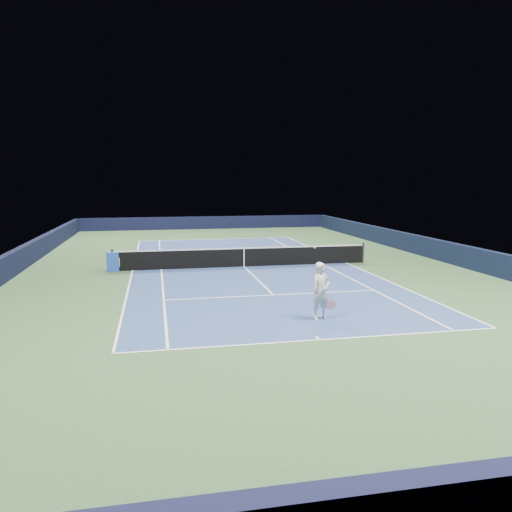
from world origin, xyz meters
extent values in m
plane|color=#31502B|center=(0.00, 0.00, 0.00)|extent=(40.00, 40.00, 0.00)
cube|color=black|center=(0.00, 19.82, 0.55)|extent=(22.00, 0.35, 1.10)
cube|color=#101832|center=(10.82, 0.00, 0.55)|extent=(0.35, 40.00, 1.10)
cube|color=black|center=(-10.82, 0.00, 0.55)|extent=(0.35, 40.00, 1.10)
cube|color=navy|center=(0.00, 0.00, 0.00)|extent=(10.97, 23.77, 0.01)
cube|color=white|center=(0.00, 11.88, 0.01)|extent=(10.97, 0.08, 0.00)
cube|color=white|center=(0.00, -11.88, 0.01)|extent=(10.97, 0.08, 0.00)
cube|color=white|center=(5.49, 0.00, 0.01)|extent=(0.08, 23.77, 0.00)
cube|color=white|center=(-5.49, 0.00, 0.01)|extent=(0.08, 23.77, 0.00)
cube|color=white|center=(4.12, 0.00, 0.01)|extent=(0.08, 23.77, 0.00)
cube|color=white|center=(-4.12, 0.00, 0.01)|extent=(0.08, 23.77, 0.00)
cube|color=white|center=(0.00, 6.40, 0.01)|extent=(8.23, 0.08, 0.00)
cube|color=white|center=(0.00, -6.40, 0.01)|extent=(8.23, 0.08, 0.00)
cube|color=white|center=(0.00, 0.00, 0.01)|extent=(0.08, 12.80, 0.00)
cube|color=white|center=(0.00, 11.73, 0.01)|extent=(0.08, 0.30, 0.00)
cube|color=white|center=(0.00, -11.73, 0.01)|extent=(0.08, 0.30, 0.00)
cylinder|color=black|center=(-6.40, 0.00, 0.54)|extent=(0.10, 0.10, 1.07)
cylinder|color=black|center=(6.40, 0.00, 0.54)|extent=(0.10, 0.10, 1.07)
cube|color=black|center=(0.00, 0.00, 0.46)|extent=(12.80, 0.03, 0.91)
cube|color=white|center=(0.00, 0.00, 0.94)|extent=(12.80, 0.04, 0.06)
cube|color=white|center=(0.00, 0.00, 0.46)|extent=(0.05, 0.04, 0.91)
cube|color=blue|center=(-6.40, 0.04, 0.47)|extent=(0.61, 0.56, 0.94)
cube|color=white|center=(-6.11, 0.04, 0.45)|extent=(0.09, 0.41, 0.42)
imported|color=silver|center=(0.69, -9.91, 0.91)|extent=(0.77, 0.64, 1.81)
cylinder|color=pink|center=(1.01, -9.96, 0.70)|extent=(0.03, 0.03, 0.30)
cylinder|color=black|center=(1.01, -9.96, 0.46)|extent=(0.30, 0.02, 0.30)
cylinder|color=#C37E93|center=(1.01, -9.96, 0.46)|extent=(0.32, 0.03, 0.32)
sphere|color=gold|center=(0.79, -8.91, 2.15)|extent=(0.07, 0.07, 0.07)
camera|label=1|loc=(-4.33, -24.46, 4.37)|focal=35.00mm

